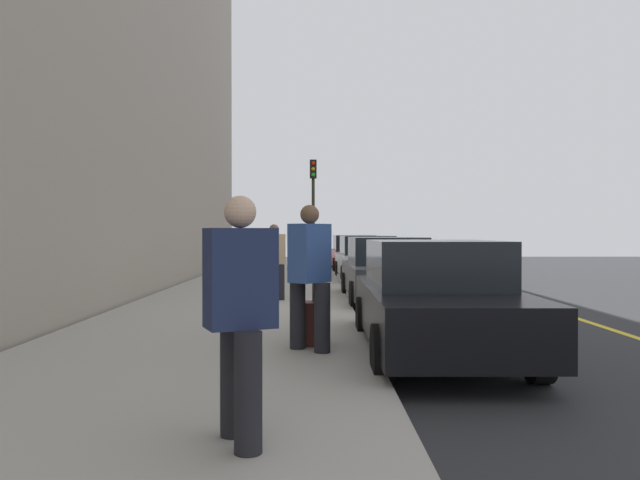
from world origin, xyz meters
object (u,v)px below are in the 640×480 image
object	(u,v)px
parked_car_black	(435,298)
traffic_light_pole	(313,196)
parked_car_white	(367,259)
pedestrian_tan_coat	(274,259)
pedestrian_navy_coat	(240,312)
parked_car_red	(354,254)
rolling_suitcase	(313,323)
pedestrian_blue_coat	(310,273)
parked_car_charcoal	(387,271)

from	to	relation	value
parked_car_black	traffic_light_pole	bearing A→B (deg)	-173.98
parked_car_white	pedestrian_tan_coat	bearing A→B (deg)	-22.14
traffic_light_pole	parked_car_black	bearing A→B (deg)	6.02
parked_car_white	pedestrian_navy_coat	xyz separation A→B (m)	(15.56, -2.23, 0.31)
pedestrian_navy_coat	pedestrian_tan_coat	size ratio (longest dim) A/B	1.04
traffic_light_pole	parked_car_red	bearing A→B (deg)	135.16
parked_car_white	rolling_suitcase	world-z (taller)	parked_car_white
pedestrian_blue_coat	traffic_light_pole	bearing A→B (deg)	179.94
pedestrian_navy_coat	pedestrian_blue_coat	size ratio (longest dim) A/B	0.95
pedestrian_blue_coat	parked_car_red	bearing A→B (deg)	174.44
pedestrian_navy_coat	pedestrian_blue_coat	bearing A→B (deg)	172.28
parked_car_charcoal	pedestrian_navy_coat	xyz separation A→B (m)	(9.50, -2.16, 0.31)
pedestrian_tan_coat	parked_car_red	bearing A→B (deg)	167.75
parked_car_red	parked_car_white	distance (m)	5.23
rolling_suitcase	pedestrian_tan_coat	bearing A→B (deg)	-170.94
parked_car_charcoal	pedestrian_tan_coat	bearing A→B (deg)	-82.70
parked_car_white	rolling_suitcase	distance (m)	11.95
parked_car_charcoal	traffic_light_pole	xyz separation A→B (m)	(-9.60, -1.69, 2.27)
parked_car_black	pedestrian_blue_coat	bearing A→B (deg)	-76.89
parked_car_white	traffic_light_pole	xyz separation A→B (m)	(-3.55, -1.75, 2.27)
pedestrian_navy_coat	rolling_suitcase	distance (m)	3.82
pedestrian_navy_coat	rolling_suitcase	bearing A→B (deg)	172.39
parked_car_red	traffic_light_pole	xyz separation A→B (m)	(1.69, -1.68, 2.27)
parked_car_white	parked_car_charcoal	world-z (taller)	same
traffic_light_pole	pedestrian_navy_coat	bearing A→B (deg)	-1.42
parked_car_red	pedestrian_navy_coat	world-z (taller)	pedestrian_navy_coat
pedestrian_tan_coat	rolling_suitcase	bearing A→B (deg)	9.06
parked_car_black	pedestrian_blue_coat	world-z (taller)	pedestrian_blue_coat
pedestrian_navy_coat	parked_car_red	bearing A→B (deg)	174.09
pedestrian_navy_coat	traffic_light_pole	xyz separation A→B (m)	(-19.10, 0.47, 1.96)
traffic_light_pole	rolling_suitcase	bearing A→B (deg)	0.10
parked_car_black	pedestrian_tan_coat	world-z (taller)	pedestrian_tan_coat
pedestrian_blue_coat	rolling_suitcase	world-z (taller)	pedestrian_blue_coat
parked_car_red	parked_car_black	xyz separation A→B (m)	(17.05, -0.06, 0.00)
rolling_suitcase	parked_car_black	bearing A→B (deg)	90.22
pedestrian_tan_coat	traffic_light_pole	world-z (taller)	traffic_light_pole
parked_car_white	parked_car_black	world-z (taller)	same
pedestrian_navy_coat	parked_car_black	bearing A→B (deg)	150.77
parked_car_charcoal	pedestrian_blue_coat	xyz separation A→B (m)	(6.15, -1.70, 0.36)
traffic_light_pole	parked_car_charcoal	bearing A→B (deg)	9.96
pedestrian_tan_coat	traffic_light_pole	xyz separation A→B (m)	(-9.92, 0.84, 2.00)
parked_car_charcoal	traffic_light_pole	world-z (taller)	traffic_light_pole
parked_car_white	pedestrian_navy_coat	size ratio (longest dim) A/B	2.70
parked_car_white	pedestrian_blue_coat	distance (m)	12.33
parked_car_white	pedestrian_blue_coat	size ratio (longest dim) A/B	2.56
pedestrian_blue_coat	parked_car_charcoal	bearing A→B (deg)	164.51
rolling_suitcase	parked_car_red	bearing A→B (deg)	174.47
parked_car_black	rolling_suitcase	xyz separation A→B (m)	(0.01, -1.59, -0.32)
pedestrian_blue_coat	pedestrian_tan_coat	world-z (taller)	pedestrian_blue_coat
pedestrian_tan_coat	traffic_light_pole	size ratio (longest dim) A/B	0.39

